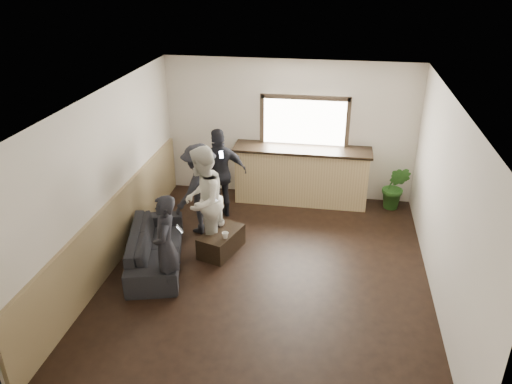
% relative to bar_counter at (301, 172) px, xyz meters
% --- Properties ---
extents(ground, '(5.00, 6.00, 0.01)m').
position_rel_bar_counter_xyz_m(ground, '(-0.30, -2.70, -0.64)').
color(ground, black).
extents(room_shell, '(5.01, 6.01, 2.80)m').
position_rel_bar_counter_xyz_m(room_shell, '(-1.04, -2.70, 0.83)').
color(room_shell, silver).
rests_on(room_shell, ground).
extents(bar_counter, '(2.70, 0.68, 2.13)m').
position_rel_bar_counter_xyz_m(bar_counter, '(0.00, 0.00, 0.00)').
color(bar_counter, tan).
rests_on(bar_counter, ground).
extents(sofa, '(1.28, 2.14, 0.59)m').
position_rel_bar_counter_xyz_m(sofa, '(-2.12, -2.67, -0.35)').
color(sofa, black).
rests_on(sofa, ground).
extents(coffee_table, '(0.71, 0.95, 0.38)m').
position_rel_bar_counter_xyz_m(coffee_table, '(-1.15, -2.17, -0.45)').
color(coffee_table, black).
rests_on(coffee_table, ground).
extents(cup_a, '(0.18, 0.18, 0.10)m').
position_rel_bar_counter_xyz_m(cup_a, '(-1.21, -1.96, -0.21)').
color(cup_a, silver).
rests_on(cup_a, coffee_table).
extents(cup_b, '(0.13, 0.13, 0.10)m').
position_rel_bar_counter_xyz_m(cup_b, '(-1.04, -2.35, -0.21)').
color(cup_b, silver).
rests_on(cup_b, coffee_table).
extents(potted_plant, '(0.61, 0.55, 0.93)m').
position_rel_bar_counter_xyz_m(potted_plant, '(1.85, -0.05, -0.18)').
color(potted_plant, '#2D6623').
rests_on(potted_plant, ground).
extents(person_a, '(0.52, 0.64, 1.57)m').
position_rel_bar_counter_xyz_m(person_a, '(-1.67, -3.38, 0.14)').
color(person_a, black).
rests_on(person_a, ground).
extents(person_b, '(0.74, 0.93, 1.84)m').
position_rel_bar_counter_xyz_m(person_b, '(-1.45, -2.14, 0.28)').
color(person_b, silver).
rests_on(person_b, ground).
extents(person_c, '(1.07, 1.24, 1.66)m').
position_rel_bar_counter_xyz_m(person_c, '(-1.67, -1.52, 0.19)').
color(person_c, black).
rests_on(person_c, ground).
extents(person_d, '(1.10, 0.80, 1.74)m').
position_rel_bar_counter_xyz_m(person_d, '(-1.46, -0.88, 0.23)').
color(person_d, black).
rests_on(person_d, ground).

